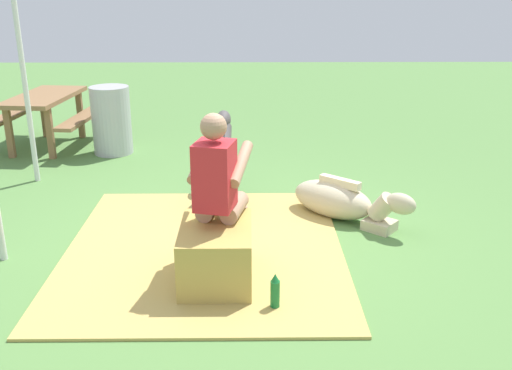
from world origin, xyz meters
The scene contains 10 objects.
ground_plane centered at (0.00, 0.00, 0.00)m, with size 24.00×24.00×0.00m, color #568442.
hay_patch centered at (-0.23, 0.16, 0.01)m, with size 2.75×2.43×0.02m, color tan.
hay_bale centered at (-0.80, 0.02, 0.24)m, with size 0.76×0.55×0.48m, color tan.
person_seated centered at (-0.64, -0.01, 0.75)m, with size 0.71×0.51×1.36m.
pony_standing centered at (0.80, 0.05, 0.54)m, with size 1.35×0.33×0.90m.
pony_lying centered at (0.48, -1.15, 0.19)m, with size 1.08×1.19×0.42m.
soda_bottle centered at (-1.22, -0.42, 0.14)m, with size 0.07×0.07×0.29m.
water_barrel centered at (2.84, 1.64, 0.46)m, with size 0.53×0.53×0.92m, color #B2B2B7.
tent_pole_right centered at (1.67, 2.29, 1.27)m, with size 0.06×0.06×2.55m, color silver.
picnic_bench centered at (3.15, 2.63, 0.58)m, with size 1.61×1.43×0.75m.
Camera 1 is at (-4.91, -0.24, 2.28)m, focal length 40.76 mm.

